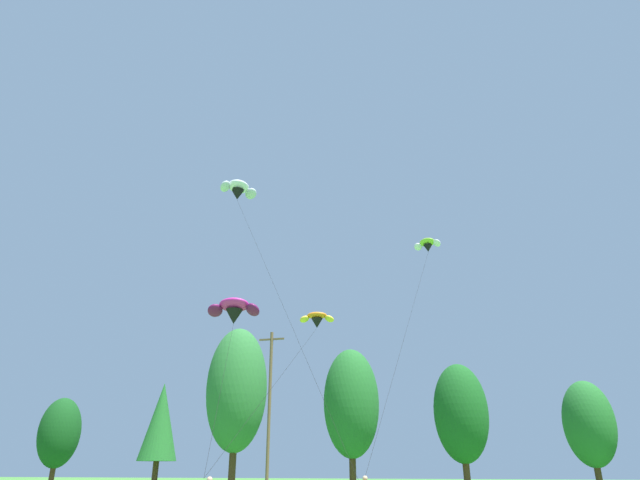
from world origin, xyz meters
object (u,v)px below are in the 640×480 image
Objects in this scene: utility_pole at (269,406)px; parafoil_kite_far_orange at (317,319)px; parafoil_kite_high_magenta at (234,310)px; parafoil_kite_mid_lime_white at (427,245)px; parafoil_kite_low_white at (238,190)px.

parafoil_kite_far_orange is (6.39, -9.01, 4.53)m from utility_pole.
parafoil_kite_far_orange is at bearing -7.20° from parafoil_kite_high_magenta.
parafoil_kite_mid_lime_white is 17.33m from parafoil_kite_low_white.
utility_pole is at bearing 89.97° from parafoil_kite_high_magenta.
parafoil_kite_low_white is (-1.71, 3.13, 11.60)m from parafoil_kite_high_magenta.
parafoil_kite_low_white is (-1.72, -5.07, 17.43)m from utility_pole.
parafoil_kite_low_white is at bearing 118.70° from parafoil_kite_high_magenta.
parafoil_kite_low_white is at bearing 154.10° from parafoil_kite_far_orange.
utility_pole is 19.33m from parafoil_kite_mid_lime_white.
parafoil_kite_low_white reaches higher than utility_pole.
parafoil_kite_mid_lime_white is 0.89× the size of parafoil_kite_low_white.
parafoil_kite_far_orange is 15.73m from parafoil_kite_low_white.
parafoil_kite_high_magenta is (-0.00, -8.20, 5.84)m from utility_pole.
parafoil_kite_low_white is at bearing -108.69° from utility_pole.
utility_pole reaches higher than parafoil_kite_far_orange.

